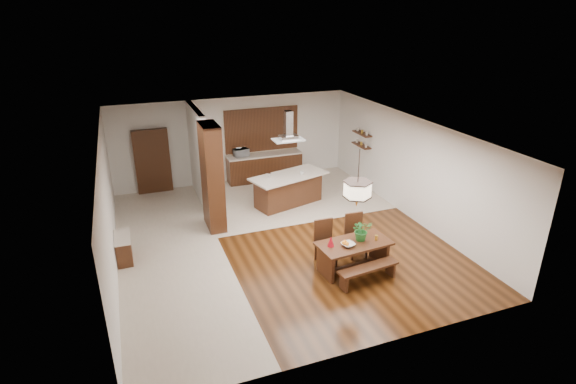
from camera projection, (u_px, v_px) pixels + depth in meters
name	position (u px, v px, depth m)	size (l,w,h in m)	color
room_shell	(277.00, 163.00, 11.08)	(9.00, 9.04, 2.92)	#331A09
tile_hallway	(171.00, 256.00, 10.98)	(2.50, 9.00, 0.01)	beige
tile_kitchen	(288.00, 196.00, 14.44)	(5.50, 4.00, 0.01)	beige
soffit_band	(276.00, 131.00, 10.77)	(8.00, 9.00, 0.02)	#361D0D
partition_pier	(212.00, 177.00, 11.90)	(0.45, 1.00, 2.90)	black
partition_stub	(198.00, 155.00, 13.72)	(0.18, 2.40, 2.90)	silver
hallway_console	(124.00, 248.00, 10.69)	(0.37, 0.88, 0.63)	black
hallway_doorway	(153.00, 161.00, 14.40)	(1.10, 0.20, 2.10)	black
rear_counter	(265.00, 167.00, 15.65)	(2.60, 0.62, 0.95)	black
kitchen_window	(261.00, 129.00, 15.39)	(2.60, 0.08, 1.50)	#985E2D
shelf_lower	(361.00, 145.00, 14.84)	(0.26, 0.90, 0.04)	black
shelf_upper	(362.00, 134.00, 14.69)	(0.26, 0.90, 0.04)	black
dining_table	(354.00, 250.00, 10.23)	(1.74, 0.97, 0.70)	black
dining_bench	(368.00, 274.00, 9.85)	(1.44, 0.31, 0.40)	black
dining_chair_left	(326.00, 243.00, 10.49)	(0.47, 0.47, 1.05)	black
dining_chair_right	(357.00, 236.00, 10.82)	(0.46, 0.46, 1.05)	black
pendant_lantern	(358.00, 179.00, 9.57)	(0.64, 0.64, 1.31)	beige
foliage_plant	(362.00, 230.00, 10.19)	(0.45, 0.39, 0.50)	#236927
fruit_bowl	(348.00, 245.00, 10.00)	(0.29, 0.29, 0.07)	beige
napkin_cone	(331.00, 241.00, 9.96)	(0.15, 0.15, 0.24)	#AC0C19
gold_ornament	(376.00, 238.00, 10.26)	(0.08, 0.08, 0.11)	gold
kitchen_island	(288.00, 189.00, 13.68)	(2.53, 1.62, 0.97)	black
range_hood	(288.00, 126.00, 12.94)	(0.90, 0.55, 0.87)	silver
island_cup	(302.00, 173.00, 13.50)	(0.11, 0.11, 0.09)	silver
microwave	(241.00, 153.00, 15.17)	(0.48, 0.32, 0.27)	#B0B3B8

